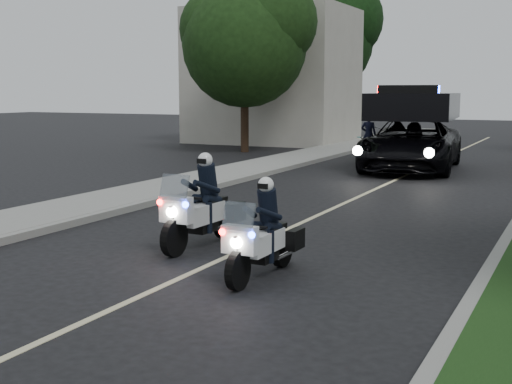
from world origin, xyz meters
TOP-DOWN VIEW (x-y plane):
  - ground at (0.00, 0.00)m, footprint 120.00×120.00m
  - curb_left at (-4.10, 10.00)m, footprint 0.20×60.00m
  - sidewalk_left at (-5.20, 10.00)m, footprint 2.00×60.00m
  - building_far at (-10.00, 26.00)m, footprint 8.00×6.00m
  - lane_marking at (0.00, 10.00)m, footprint 0.12×50.00m
  - police_moto_left at (-0.76, 2.69)m, footprint 0.78×2.00m
  - police_moto_right at (1.07, 1.34)m, footprint 0.65×1.77m
  - police_suv at (-0.23, 16.21)m, footprint 3.59×6.71m
  - bicycle at (-2.46, 18.50)m, footprint 0.74×1.91m
  - cyclist at (-2.46, 18.50)m, footprint 0.64×0.46m
  - tree_left_near at (-8.62, 19.93)m, footprint 7.18×7.18m
  - tree_left_far at (-9.34, 30.70)m, footprint 7.49×7.49m

SIDE VIEW (x-z plane):
  - ground at x=0.00m, z-range 0.00..0.00m
  - police_moto_left at x=-0.76m, z-range -0.84..0.84m
  - police_moto_right at x=1.07m, z-range -0.75..0.75m
  - police_suv at x=-0.23m, z-range -1.57..1.57m
  - bicycle at x=-2.46m, z-range -0.49..0.49m
  - cyclist at x=-2.46m, z-range -0.83..0.83m
  - tree_left_near at x=-8.62m, z-range -4.61..4.61m
  - tree_left_far at x=-9.34m, z-range -5.50..5.50m
  - lane_marking at x=0.00m, z-range 0.00..0.01m
  - curb_left at x=-4.10m, z-range 0.00..0.15m
  - sidewalk_left at x=-5.20m, z-range 0.00..0.16m
  - building_far at x=-10.00m, z-range 0.00..7.00m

